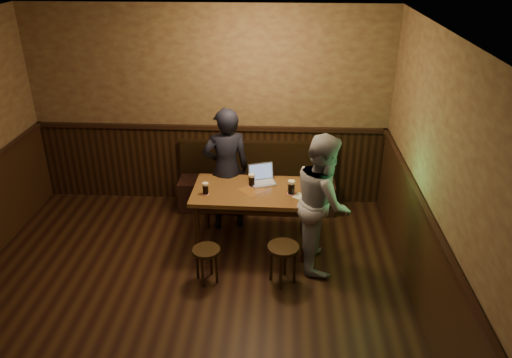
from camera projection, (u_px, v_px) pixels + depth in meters
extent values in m
cube|color=black|center=(172.00, 342.00, 4.87)|extent=(5.00, 6.00, 0.02)
cube|color=beige|center=(143.00, 51.00, 3.63)|extent=(5.00, 6.00, 0.02)
cube|color=olive|center=(209.00, 108.00, 6.95)|extent=(5.00, 0.02, 2.80)
cube|color=olive|center=(460.00, 226.00, 4.12)|extent=(0.02, 6.00, 2.80)
cube|color=black|center=(211.00, 164.00, 7.29)|extent=(4.98, 0.04, 1.10)
cube|color=black|center=(439.00, 307.00, 4.50)|extent=(0.04, 5.98, 1.10)
cube|color=black|center=(209.00, 128.00, 7.01)|extent=(4.98, 0.06, 0.06)
cube|color=black|center=(447.00, 253.00, 4.24)|extent=(0.06, 5.98, 0.06)
cube|color=black|center=(257.00, 194.00, 7.16)|extent=(2.20, 0.50, 0.45)
cube|color=black|center=(257.00, 158.00, 7.13)|extent=(2.20, 0.10, 0.50)
cube|color=#552F18|center=(252.00, 192.00, 6.08)|extent=(1.47, 0.86, 0.05)
cube|color=black|center=(252.00, 197.00, 6.11)|extent=(1.34, 0.73, 0.08)
cube|color=maroon|center=(252.00, 190.00, 6.06)|extent=(0.38, 0.38, 0.00)
cylinder|color=black|center=(197.00, 231.00, 5.99)|extent=(0.07, 0.07, 0.73)
cylinder|color=black|center=(206.00, 205.00, 6.59)|extent=(0.07, 0.07, 0.73)
cylinder|color=black|center=(304.00, 236.00, 5.91)|extent=(0.07, 0.07, 0.73)
cylinder|color=black|center=(304.00, 208.00, 6.50)|extent=(0.07, 0.07, 0.73)
cylinder|color=black|center=(206.00, 250.00, 5.55)|extent=(0.39, 0.39, 0.04)
cylinder|color=black|center=(217.00, 268.00, 5.61)|extent=(0.03, 0.03, 0.41)
cylinder|color=black|center=(211.00, 260.00, 5.74)|extent=(0.03, 0.03, 0.41)
cylinder|color=black|center=(197.00, 263.00, 5.68)|extent=(0.03, 0.03, 0.41)
cylinder|color=black|center=(202.00, 271.00, 5.54)|extent=(0.03, 0.03, 0.41)
cylinder|color=black|center=(283.00, 248.00, 5.51)|extent=(0.41, 0.41, 0.04)
cylinder|color=black|center=(295.00, 266.00, 5.59)|extent=(0.04, 0.04, 0.46)
cylinder|color=black|center=(285.00, 258.00, 5.73)|extent=(0.04, 0.04, 0.46)
cylinder|color=black|center=(271.00, 263.00, 5.64)|extent=(0.04, 0.04, 0.46)
cylinder|color=black|center=(281.00, 272.00, 5.49)|extent=(0.04, 0.04, 0.46)
cylinder|color=maroon|center=(206.00, 194.00, 5.97)|extent=(0.10, 0.10, 0.00)
cylinder|color=silver|center=(206.00, 194.00, 5.97)|extent=(0.08, 0.08, 0.00)
cylinder|color=black|center=(206.00, 189.00, 5.94)|extent=(0.07, 0.07, 0.11)
cylinder|color=beige|center=(205.00, 184.00, 5.91)|extent=(0.07, 0.07, 0.03)
cylinder|color=maroon|center=(252.00, 186.00, 6.16)|extent=(0.10, 0.10, 0.00)
cylinder|color=silver|center=(252.00, 185.00, 6.16)|extent=(0.09, 0.09, 0.00)
cylinder|color=black|center=(252.00, 181.00, 6.13)|extent=(0.07, 0.07, 0.12)
cylinder|color=beige|center=(252.00, 175.00, 6.10)|extent=(0.08, 0.08, 0.03)
cylinder|color=maroon|center=(291.00, 194.00, 5.97)|extent=(0.11, 0.11, 0.00)
cylinder|color=silver|center=(291.00, 193.00, 5.97)|extent=(0.10, 0.10, 0.00)
cylinder|color=black|center=(291.00, 188.00, 5.94)|extent=(0.08, 0.08, 0.14)
cylinder|color=beige|center=(291.00, 182.00, 5.90)|extent=(0.09, 0.09, 0.03)
cube|color=silver|center=(263.00, 183.00, 6.22)|extent=(0.37, 0.31, 0.02)
cube|color=#B2B2B7|center=(263.00, 182.00, 6.21)|extent=(0.33, 0.26, 0.00)
cube|color=silver|center=(261.00, 171.00, 6.26)|extent=(0.32, 0.16, 0.21)
cube|color=#5F78B2|center=(261.00, 171.00, 6.25)|extent=(0.29, 0.14, 0.18)
cube|color=silver|center=(303.00, 197.00, 5.89)|extent=(0.27, 0.25, 0.00)
imported|color=black|center=(226.00, 170.00, 6.44)|extent=(0.70, 0.55, 1.67)
imported|color=#949499|center=(323.00, 202.00, 5.70)|extent=(0.67, 0.84, 1.64)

